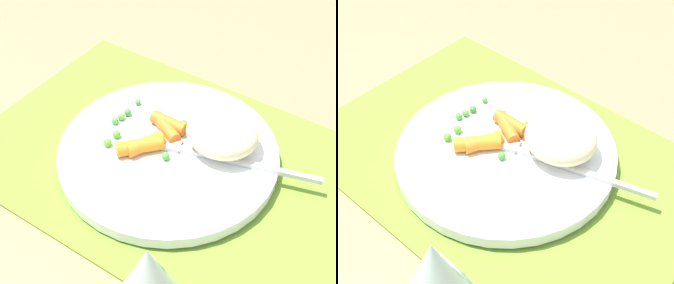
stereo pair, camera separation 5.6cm
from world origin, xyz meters
TOP-DOWN VIEW (x-y plane):
  - ground_plane at (0.00, 0.00)m, footprint 2.40×2.40m
  - placemat at (0.00, 0.00)m, footprint 0.44×0.31m
  - plate at (0.00, 0.00)m, footprint 0.25×0.25m
  - rice_mound at (-0.05, -0.04)m, footprint 0.08×0.08m
  - carrot_portion at (0.02, -0.00)m, footprint 0.06×0.09m
  - pea_scatter at (0.04, -0.00)m, footprint 0.09×0.09m
  - fork at (-0.05, -0.01)m, footprint 0.20×0.07m

SIDE VIEW (x-z plane):
  - ground_plane at x=0.00m, z-range 0.00..0.00m
  - placemat at x=0.00m, z-range 0.00..0.01m
  - plate at x=0.00m, z-range 0.01..0.02m
  - fork at x=-0.05m, z-range 0.02..0.03m
  - pea_scatter at x=0.04m, z-range 0.02..0.03m
  - carrot_portion at x=0.02m, z-range 0.02..0.04m
  - rice_mound at x=-0.05m, z-range 0.02..0.06m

